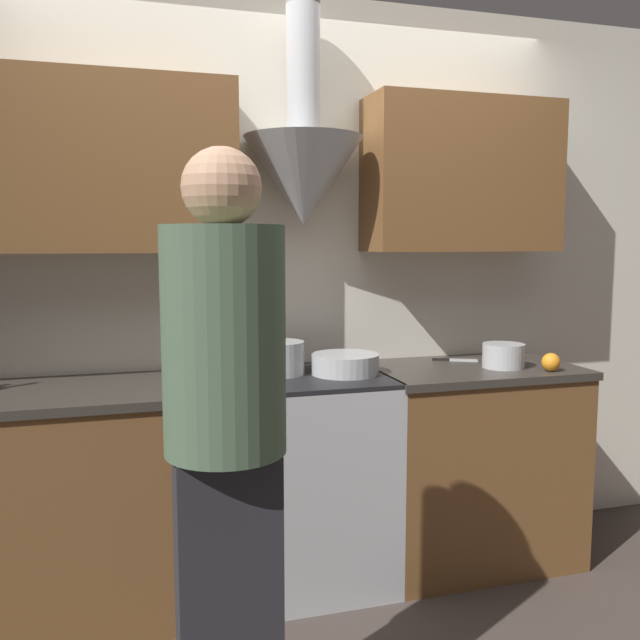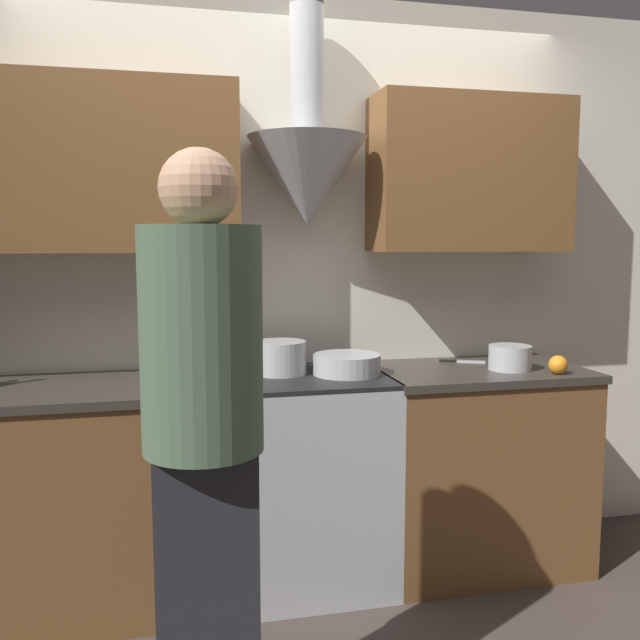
{
  "view_description": "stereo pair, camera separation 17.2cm",
  "coord_description": "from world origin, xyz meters",
  "px_view_note": "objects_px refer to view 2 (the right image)",
  "views": [
    {
      "loc": [
        -0.79,
        -2.44,
        1.49
      ],
      "look_at": [
        0.0,
        0.22,
        1.17
      ],
      "focal_mm": 38.0,
      "sensor_mm": 36.0,
      "label": 1
    },
    {
      "loc": [
        -0.62,
        -2.49,
        1.49
      ],
      "look_at": [
        0.0,
        0.22,
        1.17
      ],
      "focal_mm": 38.0,
      "sensor_mm": 36.0,
      "label": 2
    }
  ],
  "objects_px": {
    "stove_range": "(315,477)",
    "orange_fruit": "(558,365)",
    "stock_pot": "(281,358)",
    "mixing_bowl": "(347,364)",
    "person_foreground_left": "(204,438)",
    "saucepan": "(510,358)"
  },
  "relations": [
    {
      "from": "stock_pot",
      "to": "orange_fruit",
      "type": "height_order",
      "value": "stock_pot"
    },
    {
      "from": "mixing_bowl",
      "to": "saucepan",
      "type": "relative_size",
      "value": 1.55
    },
    {
      "from": "stove_range",
      "to": "orange_fruit",
      "type": "relative_size",
      "value": 11.29
    },
    {
      "from": "stove_range",
      "to": "orange_fruit",
      "type": "xyz_separation_m",
      "value": [
        1.03,
        -0.22,
        0.5
      ]
    },
    {
      "from": "orange_fruit",
      "to": "person_foreground_left",
      "type": "distance_m",
      "value": 1.75
    },
    {
      "from": "person_foreground_left",
      "to": "mixing_bowl",
      "type": "bearing_deg",
      "value": 55.77
    },
    {
      "from": "stove_range",
      "to": "mixing_bowl",
      "type": "height_order",
      "value": "mixing_bowl"
    },
    {
      "from": "orange_fruit",
      "to": "person_foreground_left",
      "type": "xyz_separation_m",
      "value": [
        -1.56,
        -0.78,
        0.0
      ]
    },
    {
      "from": "stove_range",
      "to": "stock_pot",
      "type": "bearing_deg",
      "value": 158.06
    },
    {
      "from": "stock_pot",
      "to": "saucepan",
      "type": "bearing_deg",
      "value": -7.47
    },
    {
      "from": "orange_fruit",
      "to": "saucepan",
      "type": "distance_m",
      "value": 0.21
    },
    {
      "from": "mixing_bowl",
      "to": "stove_range",
      "type": "bearing_deg",
      "value": 173.55
    },
    {
      "from": "stove_range",
      "to": "mixing_bowl",
      "type": "relative_size",
      "value": 3.14
    },
    {
      "from": "stock_pot",
      "to": "mixing_bowl",
      "type": "relative_size",
      "value": 0.75
    },
    {
      "from": "person_foreground_left",
      "to": "stock_pot",
      "type": "bearing_deg",
      "value": 69.71
    },
    {
      "from": "stove_range",
      "to": "person_foreground_left",
      "type": "bearing_deg",
      "value": -117.93
    },
    {
      "from": "orange_fruit",
      "to": "saucepan",
      "type": "relative_size",
      "value": 0.43
    },
    {
      "from": "mixing_bowl",
      "to": "orange_fruit",
      "type": "height_order",
      "value": "mixing_bowl"
    },
    {
      "from": "saucepan",
      "to": "person_foreground_left",
      "type": "bearing_deg",
      "value": -146.86
    },
    {
      "from": "mixing_bowl",
      "to": "saucepan",
      "type": "distance_m",
      "value": 0.74
    },
    {
      "from": "stock_pot",
      "to": "person_foreground_left",
      "type": "distance_m",
      "value": 1.12
    },
    {
      "from": "stock_pot",
      "to": "mixing_bowl",
      "type": "height_order",
      "value": "stock_pot"
    }
  ]
}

